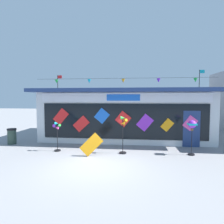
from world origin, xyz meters
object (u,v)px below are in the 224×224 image
Objects in this scene: wind_spinner_center_left at (192,127)px; kite_shop_building at (125,113)px; display_kite_on_ground at (91,145)px; wind_spinner_far_left at (57,132)px; wind_spinner_left at (123,128)px; trash_bin at (12,136)px.

kite_shop_building is at bearing 127.54° from wind_spinner_center_left.
wind_spinner_center_left is (3.31, -4.31, -0.30)m from kite_shop_building.
display_kite_on_ground is at bearing -170.96° from wind_spinner_center_left.
kite_shop_building is 6.53× the size of wind_spinner_center_left.
kite_shop_building is at bearing 53.56° from wind_spinner_far_left.
wind_spinner_left is (0.08, -4.43, -0.36)m from kite_shop_building.
kite_shop_building is 5.49m from wind_spinner_far_left.
display_kite_on_ground is at bearing -19.87° from trash_bin.
trash_bin is (-9.79, 1.12, -0.87)m from wind_spinner_center_left.
wind_spinner_far_left is at bearing 160.94° from display_kite_on_ground.
trash_bin is 0.90× the size of display_kite_on_ground.
wind_spinner_left is (3.32, -0.05, 0.30)m from wind_spinner_far_left.
kite_shop_building is 7.20× the size of wind_spinner_far_left.
wind_spinner_left is 3.24m from wind_spinner_center_left.
wind_spinner_center_left is at bearing -52.46° from kite_shop_building.
wind_spinner_far_left reaches higher than trash_bin.
display_kite_on_ground is (-4.64, -0.74, -0.78)m from wind_spinner_center_left.
wind_spinner_left is 1.11× the size of wind_spinner_center_left.
kite_shop_building is 5.33m from display_kite_on_ground.
wind_spinner_center_left is (3.23, 0.12, 0.06)m from wind_spinner_left.
wind_spinner_far_left is (-3.24, -4.39, -0.66)m from kite_shop_building.
wind_spinner_left is 2.01× the size of trash_bin.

